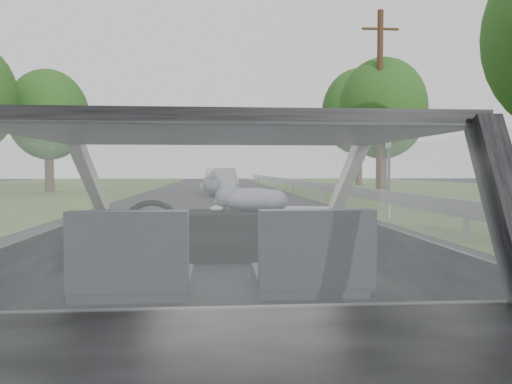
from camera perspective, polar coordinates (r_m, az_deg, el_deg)
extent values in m
cube|color=black|center=(2.57, -3.82, -9.51)|extent=(1.80, 4.00, 1.45)
cube|color=black|center=(3.17, -3.98, -4.93)|extent=(1.58, 0.45, 0.30)
cube|color=black|center=(2.29, -13.88, -7.14)|extent=(0.50, 0.72, 0.42)
cube|color=black|center=(2.30, 6.38, -7.03)|extent=(0.50, 0.72, 0.42)
torus|color=black|center=(2.89, -11.91, -4.30)|extent=(0.36, 0.36, 0.04)
ellipsoid|color=gray|center=(3.14, -0.38, -0.69)|extent=(0.60, 0.25, 0.26)
cube|color=#939497|center=(13.26, 14.47, -0.48)|extent=(0.05, 90.00, 0.32)
imported|color=silver|center=(24.72, -4.02, 1.18)|extent=(1.87, 4.20, 1.35)
cube|color=#0C5021|center=(20.32, 14.95, 2.80)|extent=(0.27, 1.11, 2.76)
cylinder|color=#3D2916|center=(24.75, 13.94, 9.75)|extent=(0.35, 0.35, 8.80)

